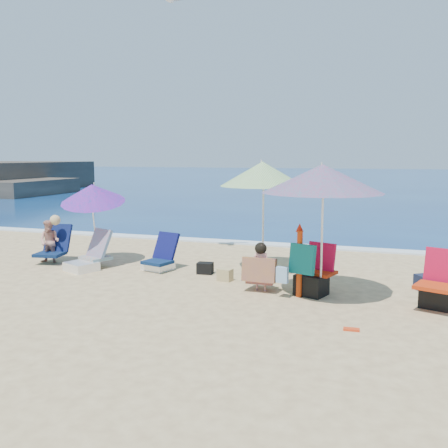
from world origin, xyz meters
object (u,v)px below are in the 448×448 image
(person_center, at_px, (260,268))
(person_left, at_px, (51,241))
(umbrella_striped, at_px, (262,174))
(umbrella_blue, at_px, (93,193))
(chair_rainbow, at_px, (89,259))
(camp_chair_right, at_px, (311,276))
(furled_umbrella, at_px, (299,257))
(camp_chair_left, at_px, (439,291))
(chair_navy, at_px, (160,260))
(umbrella_turquoise, at_px, (322,179))

(person_center, relative_size, person_left, 0.82)
(umbrella_striped, xyz_separation_m, umbrella_blue, (-3.62, -0.43, -0.44))
(chair_rainbow, distance_m, person_center, 3.82)
(umbrella_striped, relative_size, camp_chair_right, 2.38)
(chair_rainbow, bearing_deg, umbrella_blue, 110.27)
(umbrella_striped, distance_m, furled_umbrella, 2.28)
(camp_chair_left, relative_size, camp_chair_right, 0.97)
(umbrella_blue, distance_m, chair_navy, 2.08)
(umbrella_striped, xyz_separation_m, furled_umbrella, (1.03, -1.57, -1.29))
(chair_rainbow, relative_size, person_left, 1.02)
(person_left, bearing_deg, person_center, -9.20)
(furled_umbrella, xyz_separation_m, camp_chair_right, (0.17, 0.16, -0.35))
(chair_navy, xyz_separation_m, camp_chair_right, (3.23, -0.91, 0.13))
(umbrella_striped, xyz_separation_m, camp_chair_left, (3.18, -1.50, -1.69))
(umbrella_blue, height_order, chair_rainbow, umbrella_blue)
(umbrella_striped, xyz_separation_m, person_left, (-4.58, -0.64, -1.49))
(umbrella_blue, bearing_deg, umbrella_striped, 6.81)
(camp_chair_right, bearing_deg, person_center, -178.15)
(umbrella_turquoise, xyz_separation_m, camp_chair_right, (-0.17, 0.13, -1.64))
(umbrella_striped, xyz_separation_m, person_center, (0.34, -1.44, -1.55))
(furled_umbrella, height_order, person_left, furled_umbrella)
(umbrella_turquoise, xyz_separation_m, umbrella_striped, (-1.37, 1.55, 0.01))
(chair_rainbow, bearing_deg, umbrella_striped, 15.27)
(chair_rainbow, bearing_deg, person_left, 165.50)
(furled_umbrella, distance_m, person_center, 0.75)
(camp_chair_left, xyz_separation_m, person_center, (-2.84, 0.06, 0.14))
(umbrella_striped, distance_m, chair_navy, 2.74)
(umbrella_striped, bearing_deg, chair_rainbow, -164.73)
(chair_navy, height_order, person_left, person_left)
(umbrella_striped, relative_size, chair_rainbow, 2.11)
(umbrella_turquoise, relative_size, umbrella_striped, 0.99)
(umbrella_striped, xyz_separation_m, chair_rainbow, (-3.44, -0.94, -1.76))
(umbrella_striped, distance_m, chair_rainbow, 3.97)
(umbrella_turquoise, distance_m, furled_umbrella, 1.33)
(chair_rainbow, bearing_deg, person_center, -7.56)
(chair_rainbow, height_order, person_center, person_center)
(chair_navy, bearing_deg, camp_chair_left, -10.79)
(umbrella_turquoise, bearing_deg, camp_chair_left, 1.52)
(umbrella_turquoise, xyz_separation_m, chair_navy, (-3.40, 1.04, -1.76))
(umbrella_striped, bearing_deg, umbrella_blue, -173.19)
(umbrella_blue, xyz_separation_m, person_left, (-0.96, -0.21, -1.05))
(furled_umbrella, height_order, camp_chair_right, furled_umbrella)
(camp_chair_right, relative_size, person_center, 1.11)
(umbrella_turquoise, height_order, furled_umbrella, umbrella_turquoise)
(umbrella_striped, relative_size, camp_chair_left, 2.46)
(person_center, distance_m, person_left, 4.99)
(umbrella_blue, bearing_deg, person_center, -14.25)
(furled_umbrella, relative_size, person_left, 1.18)
(umbrella_blue, xyz_separation_m, chair_rainbow, (0.19, -0.51, -1.32))
(chair_rainbow, xyz_separation_m, camp_chair_right, (4.64, -0.47, 0.11))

